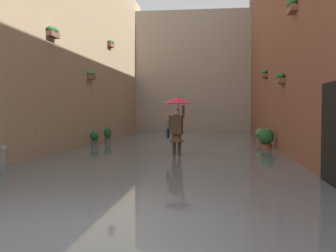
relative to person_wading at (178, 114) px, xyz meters
The scene contains 11 objects.
ground_plane 3.14m from the person_wading, 82.71° to the right, with size 60.00×60.00×0.00m, color gray.
flood_water 3.11m from the person_wading, 82.71° to the right, with size 8.74×28.32×0.13m, color slate.
building_facade_left 6.36m from the person_wading, 148.85° to the right, with size 2.04×26.32×10.08m.
building_facade_right 6.67m from the person_wading, 27.63° to the right, with size 2.04×26.32×9.26m.
building_facade_far 15.05m from the person_wading, 88.64° to the right, with size 11.54×1.80×8.51m, color #A89989.
person_wading is the anchor object (origin of this frame).
potted_plant_near_right 4.88m from the person_wading, 37.27° to the right, with size 0.39×0.39×0.75m.
potted_plant_near_left 6.34m from the person_wading, 121.79° to the right, with size 0.40×0.40×0.80m.
potted_plant_far_right 6.24m from the person_wading, 52.07° to the right, with size 0.36×0.36×0.81m.
potted_plant_mid_left 4.28m from the person_wading, 141.43° to the right, with size 0.56×0.56×0.93m.
mooring_bollard 5.87m from the person_wading, 50.01° to the left, with size 0.22×0.22×0.81m.
Camera 1 is at (-1.63, 4.69, 1.63)m, focal length 42.05 mm.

